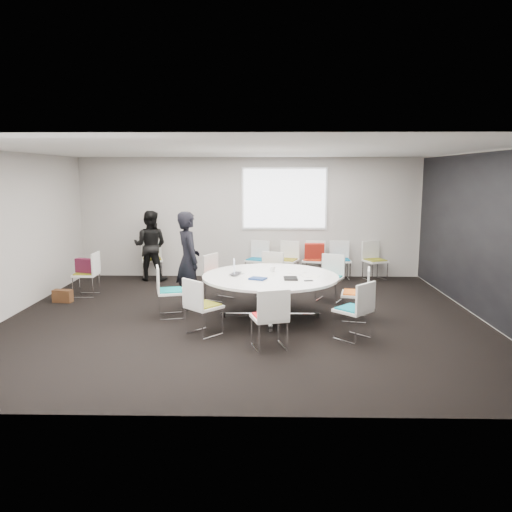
{
  "coord_description": "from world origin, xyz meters",
  "views": [
    {
      "loc": [
        0.37,
        -8.2,
        2.42
      ],
      "look_at": [
        0.2,
        0.4,
        1.0
      ],
      "focal_mm": 35.0,
      "sensor_mm": 36.0,
      "label": 1
    }
  ],
  "objects_px": {
    "chair_ring_g": "(269,330)",
    "chair_spare_left": "(87,283)",
    "chair_ring_h": "(353,321)",
    "laptop": "(238,274)",
    "maroon_bag": "(85,266)",
    "chair_ring_d": "(219,286)",
    "chair_ring_c": "(269,283)",
    "brown_bag": "(63,296)",
    "conference_table": "(270,286)",
    "chair_back_a": "(257,267)",
    "chair_back_b": "(287,268)",
    "chair_back_c": "(313,268)",
    "chair_ring_f": "(203,317)",
    "person_main": "(188,260)",
    "chair_ring_a": "(356,304)",
    "chair_back_e": "(375,268)",
    "chair_ring_e": "(170,301)",
    "person_back": "(150,246)",
    "cup": "(273,269)",
    "chair_back_d": "(340,268)",
    "chair_ring_b": "(329,287)"
  },
  "relations": [
    {
      "from": "chair_ring_b",
      "to": "chair_ring_e",
      "type": "xyz_separation_m",
      "value": [
        -2.85,
        -1.17,
        0.0
      ]
    },
    {
      "from": "chair_back_c",
      "to": "person_back",
      "type": "height_order",
      "value": "person_back"
    },
    {
      "from": "person_back",
      "to": "chair_ring_f",
      "type": "bearing_deg",
      "value": 118.19
    },
    {
      "from": "chair_ring_f",
      "to": "chair_back_b",
      "type": "bearing_deg",
      "value": 113.76
    },
    {
      "from": "maroon_bag",
      "to": "chair_back_b",
      "type": "bearing_deg",
      "value": 22.14
    },
    {
      "from": "conference_table",
      "to": "person_back",
      "type": "distance_m",
      "value": 4.03
    },
    {
      "from": "laptop",
      "to": "maroon_bag",
      "type": "height_order",
      "value": "maroon_bag"
    },
    {
      "from": "chair_back_d",
      "to": "chair_ring_g",
      "type": "bearing_deg",
      "value": 70.86
    },
    {
      "from": "chair_ring_e",
      "to": "person_main",
      "type": "bearing_deg",
      "value": 145.6
    },
    {
      "from": "laptop",
      "to": "chair_back_c",
      "type": "bearing_deg",
      "value": -12.51
    },
    {
      "from": "chair_ring_e",
      "to": "chair_back_c",
      "type": "relative_size",
      "value": 1.0
    },
    {
      "from": "chair_ring_g",
      "to": "chair_spare_left",
      "type": "height_order",
      "value": "same"
    },
    {
      "from": "person_back",
      "to": "laptop",
      "type": "relative_size",
      "value": 4.87
    },
    {
      "from": "chair_ring_a",
      "to": "chair_ring_c",
      "type": "xyz_separation_m",
      "value": [
        -1.44,
        1.54,
        0.0
      ]
    },
    {
      "from": "chair_ring_c",
      "to": "chair_back_e",
      "type": "height_order",
      "value": "same"
    },
    {
      "from": "chair_ring_h",
      "to": "person_main",
      "type": "relative_size",
      "value": 0.5
    },
    {
      "from": "chair_ring_h",
      "to": "person_back",
      "type": "bearing_deg",
      "value": 88.63
    },
    {
      "from": "conference_table",
      "to": "chair_back_a",
      "type": "height_order",
      "value": "chair_back_a"
    },
    {
      "from": "brown_bag",
      "to": "chair_ring_f",
      "type": "bearing_deg",
      "value": -32.88
    },
    {
      "from": "conference_table",
      "to": "chair_ring_g",
      "type": "xyz_separation_m",
      "value": [
        -0.02,
        -1.54,
        -0.27
      ]
    },
    {
      "from": "person_main",
      "to": "chair_back_d",
      "type": "bearing_deg",
      "value": -75.86
    },
    {
      "from": "conference_table",
      "to": "cup",
      "type": "height_order",
      "value": "cup"
    },
    {
      "from": "chair_ring_d",
      "to": "chair_ring_g",
      "type": "distance_m",
      "value": 2.91
    },
    {
      "from": "person_back",
      "to": "cup",
      "type": "relative_size",
      "value": 17.8
    },
    {
      "from": "chair_back_b",
      "to": "cup",
      "type": "bearing_deg",
      "value": 103.25
    },
    {
      "from": "chair_ring_d",
      "to": "person_main",
      "type": "distance_m",
      "value": 0.98
    },
    {
      "from": "chair_ring_g",
      "to": "chair_ring_h",
      "type": "height_order",
      "value": "same"
    },
    {
      "from": "chair_back_a",
      "to": "chair_spare_left",
      "type": "height_order",
      "value": "same"
    },
    {
      "from": "chair_ring_g",
      "to": "chair_back_a",
      "type": "height_order",
      "value": "same"
    },
    {
      "from": "chair_ring_a",
      "to": "person_main",
      "type": "xyz_separation_m",
      "value": [
        -2.9,
        0.73,
        0.61
      ]
    },
    {
      "from": "chair_ring_c",
      "to": "brown_bag",
      "type": "distance_m",
      "value": 3.97
    },
    {
      "from": "chair_ring_d",
      "to": "chair_spare_left",
      "type": "relative_size",
      "value": 1.0
    },
    {
      "from": "chair_ring_c",
      "to": "brown_bag",
      "type": "height_order",
      "value": "chair_ring_c"
    },
    {
      "from": "chair_ring_h",
      "to": "chair_spare_left",
      "type": "distance_m",
      "value": 5.49
    },
    {
      "from": "chair_ring_a",
      "to": "cup",
      "type": "height_order",
      "value": "chair_ring_a"
    },
    {
      "from": "chair_ring_e",
      "to": "person_main",
      "type": "distance_m",
      "value": 0.9
    },
    {
      "from": "chair_back_e",
      "to": "cup",
      "type": "height_order",
      "value": "chair_back_e"
    },
    {
      "from": "chair_back_a",
      "to": "chair_back_b",
      "type": "height_order",
      "value": "same"
    },
    {
      "from": "chair_back_a",
      "to": "chair_spare_left",
      "type": "bearing_deg",
      "value": 48.57
    },
    {
      "from": "chair_ring_d",
      "to": "chair_ring_g",
      "type": "xyz_separation_m",
      "value": [
        0.96,
        -2.74,
        0.0
      ]
    },
    {
      "from": "chair_ring_e",
      "to": "person_back",
      "type": "distance_m",
      "value": 3.19
    },
    {
      "from": "chair_ring_f",
      "to": "chair_back_b",
      "type": "height_order",
      "value": "same"
    },
    {
      "from": "chair_spare_left",
      "to": "brown_bag",
      "type": "bearing_deg",
      "value": 147.29
    },
    {
      "from": "chair_back_c",
      "to": "cup",
      "type": "bearing_deg",
      "value": 88.18
    },
    {
      "from": "conference_table",
      "to": "chair_back_b",
      "type": "bearing_deg",
      "value": 82.33
    },
    {
      "from": "chair_back_b",
      "to": "maroon_bag",
      "type": "distance_m",
      "value": 4.42
    },
    {
      "from": "chair_back_c",
      "to": "chair_back_e",
      "type": "distance_m",
      "value": 1.41
    },
    {
      "from": "chair_back_c",
      "to": "maroon_bag",
      "type": "relative_size",
      "value": 2.2
    },
    {
      "from": "chair_ring_h",
      "to": "chair_back_b",
      "type": "distance_m",
      "value": 4.28
    },
    {
      "from": "chair_back_a",
      "to": "chair_back_c",
      "type": "relative_size",
      "value": 1.0
    }
  ]
}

